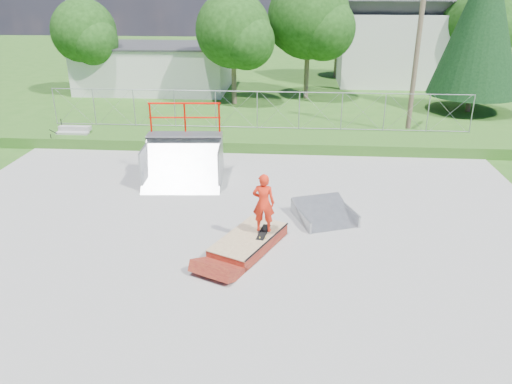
# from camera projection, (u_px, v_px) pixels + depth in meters

# --- Properties ---
(ground) EXTENTS (120.00, 120.00, 0.00)m
(ground) POSITION_uv_depth(u_px,v_px,m) (231.00, 240.00, 14.69)
(ground) COLOR #2C5E1A
(ground) RESTS_ON ground
(concrete_pad) EXTENTS (20.00, 16.00, 0.04)m
(concrete_pad) POSITION_uv_depth(u_px,v_px,m) (231.00, 240.00, 14.68)
(concrete_pad) COLOR #9A9B98
(concrete_pad) RESTS_ON ground
(grass_berm) EXTENTS (24.00, 3.00, 0.50)m
(grass_berm) POSITION_uv_depth(u_px,v_px,m) (256.00, 139.00, 23.32)
(grass_berm) COLOR #2C5E1A
(grass_berm) RESTS_ON ground
(grind_box) EXTENTS (2.19, 2.83, 0.38)m
(grind_box) POSITION_uv_depth(u_px,v_px,m) (249.00, 242.00, 14.18)
(grind_box) COLOR maroon
(grind_box) RESTS_ON concrete_pad
(quarter_pipe) EXTENTS (3.01, 2.60, 2.84)m
(quarter_pipe) POSITION_uv_depth(u_px,v_px,m) (182.00, 148.00, 18.23)
(quarter_pipe) COLOR gray
(quarter_pipe) RESTS_ON concrete_pad
(flat_bank_ramp) EXTENTS (2.18, 2.25, 0.51)m
(flat_bank_ramp) POSITION_uv_depth(u_px,v_px,m) (325.00, 213.00, 15.80)
(flat_bank_ramp) COLOR gray
(flat_bank_ramp) RESTS_ON concrete_pad
(skateboard) EXTENTS (0.39, 0.82, 0.13)m
(skateboard) POSITION_uv_depth(u_px,v_px,m) (263.00, 233.00, 14.22)
(skateboard) COLOR black
(skateboard) RESTS_ON grind_box
(skater) EXTENTS (0.65, 0.45, 1.71)m
(skater) POSITION_uv_depth(u_px,v_px,m) (263.00, 205.00, 13.89)
(skater) COLOR red
(skater) RESTS_ON grind_box
(concrete_stairs) EXTENTS (1.50, 1.60, 0.80)m
(concrete_stairs) POSITION_uv_depth(u_px,v_px,m) (72.00, 137.00, 23.13)
(concrete_stairs) COLOR #9A9B98
(concrete_stairs) RESTS_ON ground
(chain_link_fence) EXTENTS (20.00, 0.06, 1.80)m
(chain_link_fence) POSITION_uv_depth(u_px,v_px,m) (257.00, 110.00, 23.80)
(chain_link_fence) COLOR gray
(chain_link_fence) RESTS_ON grass_berm
(utility_building_flat) EXTENTS (10.00, 6.00, 3.00)m
(utility_building_flat) POSITION_uv_depth(u_px,v_px,m) (156.00, 68.00, 34.90)
(utility_building_flat) COLOR silver
(utility_building_flat) RESTS_ON ground
(gable_house) EXTENTS (8.40, 6.08, 8.94)m
(gable_house) POSITION_uv_depth(u_px,v_px,m) (395.00, 30.00, 36.47)
(gable_house) COLOR silver
(gable_house) RESTS_ON ground
(utility_pole) EXTENTS (0.24, 0.24, 8.00)m
(utility_pole) POSITION_uv_depth(u_px,v_px,m) (417.00, 51.00, 23.64)
(utility_pole) COLOR brown
(utility_pole) RESTS_ON ground
(tree_left_near) EXTENTS (4.76, 4.48, 6.65)m
(tree_left_near) POSITION_uv_depth(u_px,v_px,m) (237.00, 33.00, 29.57)
(tree_left_near) COLOR brown
(tree_left_near) RESTS_ON ground
(tree_center) EXTENTS (5.44, 5.12, 7.60)m
(tree_center) POSITION_uv_depth(u_px,v_px,m) (313.00, 21.00, 30.83)
(tree_center) COLOR brown
(tree_center) RESTS_ON ground
(tree_left_far) EXTENTS (4.42, 4.16, 6.18)m
(tree_left_far) POSITION_uv_depth(u_px,v_px,m) (87.00, 34.00, 32.24)
(tree_left_far) COLOR brown
(tree_left_far) RESTS_ON ground
(tree_right_far) EXTENTS (5.10, 4.80, 7.12)m
(tree_right_far) POSITION_uv_depth(u_px,v_px,m) (481.00, 22.00, 33.82)
(tree_right_far) COLOR brown
(tree_right_far) RESTS_ON ground
(tree_back_mid) EXTENTS (4.08, 3.84, 5.70)m
(tree_back_mid) POSITION_uv_depth(u_px,v_px,m) (341.00, 30.00, 38.53)
(tree_back_mid) COLOR brown
(tree_back_mid) RESTS_ON ground
(conifer_tree) EXTENTS (5.04, 5.04, 9.10)m
(conifer_tree) POSITION_uv_depth(u_px,v_px,m) (482.00, 21.00, 27.52)
(conifer_tree) COLOR brown
(conifer_tree) RESTS_ON ground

